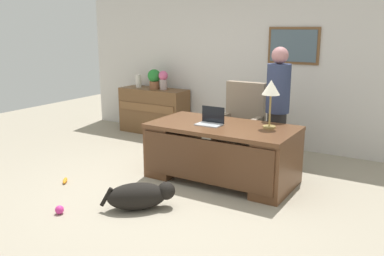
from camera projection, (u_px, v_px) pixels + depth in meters
name	position (u px, v px, depth m)	size (l,w,h in m)	color
ground_plane	(170.00, 191.00, 5.03)	(12.00, 12.00, 0.00)	#9E937F
back_wall	(257.00, 64.00, 6.87)	(7.00, 0.16, 2.70)	silver
desk	(221.00, 151.00, 5.32)	(1.86, 0.98, 0.73)	brown
credenza	(154.00, 111.00, 7.75)	(1.31, 0.50, 0.84)	brown
armchair	(241.00, 127.00, 6.11)	(0.60, 0.59, 1.16)	gray
person_standing	(277.00, 108.00, 5.63)	(0.32, 0.32, 1.70)	#262323
dog_lying	(140.00, 196.00, 4.52)	(0.68, 0.66, 0.30)	black
laptop	(211.00, 120.00, 5.29)	(0.32, 0.22, 0.22)	#B2B5BA
desk_lamp	(271.00, 91.00, 5.01)	(0.22, 0.22, 0.59)	#9E8447
vase_with_flowers	(163.00, 79.00, 7.50)	(0.17, 0.17, 0.34)	#AC9794
vase_empty	(138.00, 81.00, 7.80)	(0.11, 0.11, 0.24)	silver
potted_plant	(154.00, 78.00, 7.60)	(0.24, 0.24, 0.36)	brown
dog_toy_ball	(59.00, 210.00, 4.42)	(0.09, 0.09, 0.09)	#D8338C
dog_toy_bone	(65.00, 180.00, 5.32)	(0.20, 0.05, 0.05)	orange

